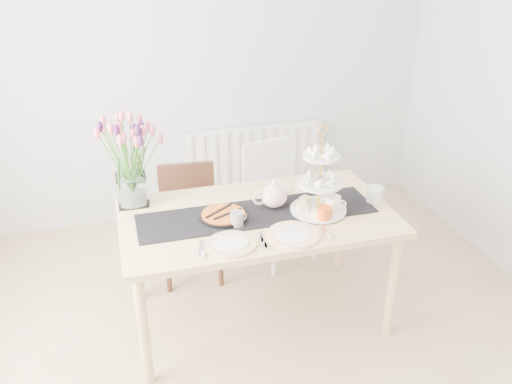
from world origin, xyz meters
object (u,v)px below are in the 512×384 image
object	(u,v)px
mug_white	(333,205)
cake_stand	(319,191)
chair_white	(277,192)
plate_left	(232,244)
teapot	(274,196)
mug_grey	(237,219)
tart_tin	(223,216)
tulip_vase	(127,148)
dining_table	(257,225)
cream_jug	(375,195)
plate_right	(293,235)
mug_orange	(324,215)
chair_brown	(189,213)
radiator	(254,160)

from	to	relation	value
mug_white	cake_stand	bearing A→B (deg)	169.78
chair_white	plate_left	bearing A→B (deg)	-134.10
teapot	mug_grey	world-z (taller)	teapot
chair_white	plate_left	size ratio (longest dim) A/B	3.30
tart_tin	plate_left	world-z (taller)	tart_tin
tulip_vase	cake_stand	xyz separation A→B (m)	(1.05, -0.41, -0.22)
dining_table	mug_grey	xyz separation A→B (m)	(-0.15, -0.11, 0.12)
cream_jug	plate_right	distance (m)	0.66
mug_orange	mug_white	bearing A→B (deg)	14.56
chair_white	cake_stand	world-z (taller)	cake_stand
dining_table	mug_white	distance (m)	0.47
tulip_vase	mug_white	world-z (taller)	tulip_vase
cake_stand	mug_grey	bearing A→B (deg)	-175.98
dining_table	chair_white	xyz separation A→B (m)	(0.35, 0.71, -0.16)
dining_table	chair_brown	xyz separation A→B (m)	(-0.31, 0.66, -0.22)
tulip_vase	plate_left	xyz separation A→B (m)	(0.47, -0.64, -0.36)
dining_table	chair_brown	size ratio (longest dim) A/B	2.01
chair_brown	cream_jug	world-z (taller)	cream_jug
tulip_vase	dining_table	bearing A→B (deg)	-26.23
mug_white	mug_orange	xyz separation A→B (m)	(-0.09, -0.09, -0.01)
chair_white	cake_stand	bearing A→B (deg)	-103.99
chair_brown	plate_left	size ratio (longest dim) A/B	2.98
cream_jug	tart_tin	size ratio (longest dim) A/B	0.36
plate_left	teapot	bearing A→B (deg)	45.16
mug_orange	cake_stand	bearing A→B (deg)	53.93
tulip_vase	cream_jug	xyz separation A→B (m)	(1.43, -0.39, -0.31)
cake_stand	plate_right	distance (m)	0.35
radiator	mug_grey	xyz separation A→B (m)	(-0.54, -1.59, 0.34)
plate_right	dining_table	bearing A→B (deg)	112.66
plate_left	plate_right	world-z (taller)	plate_right
tart_tin	mug_grey	bearing A→B (deg)	-63.57
radiator	dining_table	xyz separation A→B (m)	(-0.39, -1.48, 0.22)
radiator	plate_right	size ratio (longest dim) A/B	4.15
tart_tin	mug_grey	world-z (taller)	mug_grey
chair_white	tulip_vase	size ratio (longest dim) A/B	1.33
cream_jug	mug_white	bearing A→B (deg)	179.41
tulip_vase	mug_orange	bearing A→B (deg)	-27.34
radiator	mug_white	xyz separation A→B (m)	(0.04, -1.59, 0.35)
radiator	plate_right	bearing A→B (deg)	-98.60
teapot	plate_left	size ratio (longest dim) A/B	0.95
radiator	mug_orange	xyz separation A→B (m)	(-0.05, -1.68, 0.35)
teapot	mug_grey	bearing A→B (deg)	-153.75
chair_white	mug_white	world-z (taller)	chair_white
dining_table	plate_right	xyz separation A→B (m)	(0.12, -0.29, 0.08)
teapot	cream_jug	xyz separation A→B (m)	(0.61, -0.10, -0.03)
tulip_vase	mug_orange	size ratio (longest dim) A/B	7.03
cake_stand	teapot	world-z (taller)	cake_stand
chair_white	plate_right	distance (m)	1.06
cake_stand	mug_orange	xyz separation A→B (m)	(-0.01, -0.12, -0.09)
dining_table	tulip_vase	world-z (taller)	tulip_vase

